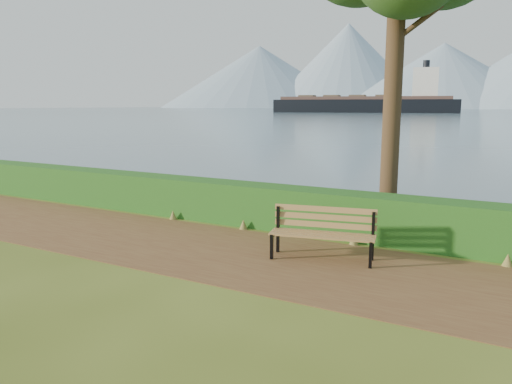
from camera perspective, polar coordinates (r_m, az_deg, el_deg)
The scene contains 5 objects.
ground at distance 9.59m, azimuth -2.05°, elevation -7.72°, with size 140.00×140.00×0.00m, color #465317.
path at distance 9.84m, azimuth -1.13°, elevation -7.23°, with size 40.00×3.40×0.01m, color brown.
hedge at distance 11.69m, azimuth 4.57°, elevation -1.97°, with size 32.00×0.85×1.00m, color #1D4A15.
bench at distance 9.58m, azimuth 7.68°, elevation -4.29°, with size 2.04×0.98×0.99m.
cargo_ship at distance 183.77m, azimuth 12.91°, elevation 9.74°, with size 64.72×22.22×19.42m.
Camera 1 is at (4.76, -7.80, 2.92)m, focal length 35.00 mm.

